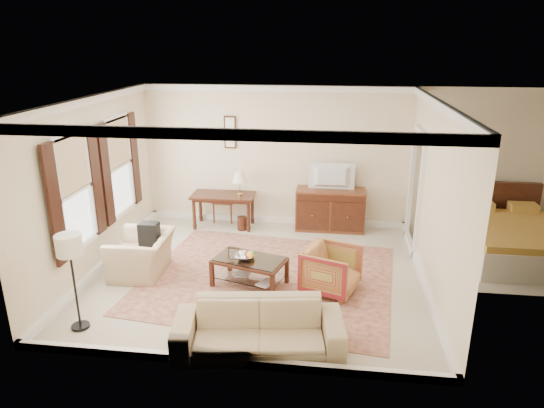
% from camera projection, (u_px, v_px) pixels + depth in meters
% --- Properties ---
extents(room_shell, '(5.51, 5.01, 2.91)m').
position_uv_depth(room_shell, '(257.00, 128.00, 7.39)').
color(room_shell, beige).
rests_on(room_shell, ground).
extents(annex_bedroom, '(3.00, 2.70, 2.90)m').
position_uv_depth(annex_bedroom, '(517.00, 242.00, 8.62)').
color(annex_bedroom, beige).
rests_on(annex_bedroom, ground).
extents(window_front, '(0.12, 1.56, 1.80)m').
position_uv_depth(window_front, '(75.00, 192.00, 7.35)').
color(window_front, '#CCB284').
rests_on(window_front, room_shell).
extents(window_rear, '(0.12, 1.56, 1.80)m').
position_uv_depth(window_rear, '(119.00, 166.00, 8.86)').
color(window_rear, '#CCB284').
rests_on(window_rear, room_shell).
extents(doorway, '(0.10, 1.12, 2.25)m').
position_uv_depth(doorway, '(415.00, 193.00, 8.93)').
color(doorway, white).
rests_on(doorway, room_shell).
extents(rug, '(4.36, 3.86, 0.01)m').
position_uv_depth(rug, '(268.00, 278.00, 8.03)').
color(rug, maroon).
rests_on(rug, room_shell).
extents(writing_desk, '(1.30, 0.65, 0.71)m').
position_uv_depth(writing_desk, '(223.00, 199.00, 10.07)').
color(writing_desk, '#441F13').
rests_on(writing_desk, room_shell).
extents(desk_chair, '(0.55, 0.55, 1.05)m').
position_uv_depth(desk_chair, '(224.00, 197.00, 10.43)').
color(desk_chair, brown).
rests_on(desk_chair, room_shell).
extents(desk_lamp, '(0.32, 0.32, 0.50)m').
position_uv_depth(desk_lamp, '(240.00, 183.00, 9.91)').
color(desk_lamp, silver).
rests_on(desk_lamp, writing_desk).
extents(framed_prints, '(0.25, 0.04, 0.68)m').
position_uv_depth(framed_prints, '(230.00, 132.00, 10.00)').
color(framed_prints, '#441F13').
rests_on(framed_prints, room_shell).
extents(sideboard, '(1.40, 0.54, 0.86)m').
position_uv_depth(sideboard, '(330.00, 209.00, 9.98)').
color(sideboard, brown).
rests_on(sideboard, room_shell).
extents(tv, '(0.89, 0.51, 0.12)m').
position_uv_depth(tv, '(332.00, 169.00, 9.68)').
color(tv, black).
rests_on(tv, sideboard).
extents(coffee_table, '(1.25, 0.94, 0.47)m').
position_uv_depth(coffee_table, '(250.00, 265.00, 7.70)').
color(coffee_table, '#441F13').
rests_on(coffee_table, room_shell).
extents(fruit_bowl, '(0.42, 0.42, 0.10)m').
position_uv_depth(fruit_bowl, '(244.00, 256.00, 7.63)').
color(fruit_bowl, silver).
rests_on(fruit_bowl, coffee_table).
extents(book_a, '(0.28, 0.08, 0.38)m').
position_uv_depth(book_a, '(236.00, 272.00, 7.83)').
color(book_a, brown).
rests_on(book_a, coffee_table).
extents(book_b, '(0.26, 0.16, 0.38)m').
position_uv_depth(book_b, '(261.00, 281.00, 7.55)').
color(book_b, brown).
rests_on(book_b, coffee_table).
extents(striped_armchair, '(0.96, 0.99, 0.80)m').
position_uv_depth(striped_armchair, '(331.00, 268.00, 7.50)').
color(striped_armchair, maroon).
rests_on(striped_armchair, room_shell).
extents(club_armchair, '(0.72, 1.08, 0.92)m').
position_uv_depth(club_armchair, '(141.00, 248.00, 8.06)').
color(club_armchair, tan).
rests_on(club_armchair, room_shell).
extents(backpack, '(0.26, 0.35, 0.40)m').
position_uv_depth(backpack, '(149.00, 232.00, 8.09)').
color(backpack, black).
rests_on(backpack, club_armchair).
extents(sofa, '(2.19, 0.91, 0.83)m').
position_uv_depth(sofa, '(259.00, 321.00, 6.06)').
color(sofa, tan).
rests_on(sofa, room_shell).
extents(floor_lamp, '(0.34, 0.34, 1.37)m').
position_uv_depth(floor_lamp, '(70.00, 252.00, 6.29)').
color(floor_lamp, black).
rests_on(floor_lamp, room_shell).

